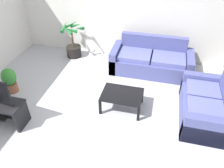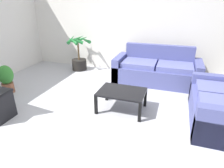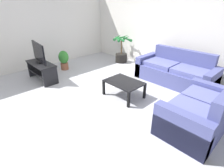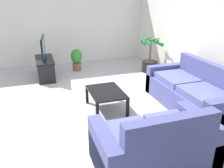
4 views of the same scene
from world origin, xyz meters
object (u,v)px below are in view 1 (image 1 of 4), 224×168
(couch_loveseat, at_px, (206,107))
(coffee_table, at_px, (122,96))
(potted_plant_small, at_px, (10,79))
(couch_main, at_px, (151,61))
(potted_palm, at_px, (73,44))

(couch_loveseat, bearing_deg, coffee_table, -175.70)
(couch_loveseat, height_order, potted_plant_small, couch_loveseat)
(potted_plant_small, bearing_deg, couch_main, 28.60)
(coffee_table, xyz_separation_m, potted_palm, (-1.87, 1.90, 0.04))
(couch_main, relative_size, coffee_table, 2.44)
(couch_loveseat, xyz_separation_m, potted_plant_small, (-4.38, -0.20, 0.05))
(potted_palm, bearing_deg, couch_main, -6.60)
(couch_main, distance_m, couch_loveseat, 1.96)
(couch_loveseat, distance_m, coffee_table, 1.72)
(coffee_table, height_order, potted_plant_small, potted_plant_small)
(couch_loveseat, bearing_deg, couch_main, 130.07)
(couch_loveseat, distance_m, potted_palm, 4.00)
(couch_main, xyz_separation_m, couch_loveseat, (1.26, -1.50, -0.00))
(potted_plant_small, bearing_deg, couch_loveseat, 2.57)
(coffee_table, distance_m, potted_palm, 2.67)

